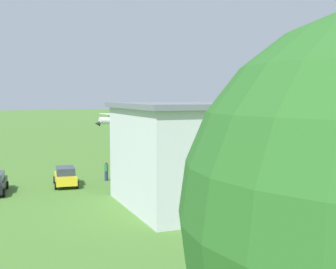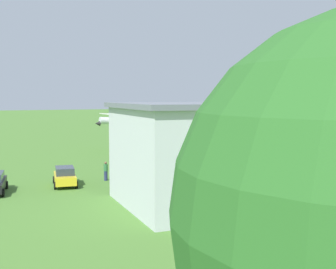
{
  "view_description": "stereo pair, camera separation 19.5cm",
  "coord_description": "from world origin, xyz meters",
  "px_view_note": "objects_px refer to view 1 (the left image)",
  "views": [
    {
      "loc": [
        21.98,
        59.25,
        7.85
      ],
      "look_at": [
        0.61,
        9.91,
        3.16
      ],
      "focal_mm": 47.07,
      "sensor_mm": 36.0,
      "label": 1
    },
    {
      "loc": [
        21.8,
        59.32,
        7.85
      ],
      "look_at": [
        0.61,
        9.91,
        3.16
      ],
      "focal_mm": 47.07,
      "sensor_mm": 36.0,
      "label": 2
    }
  ],
  "objects_px": {
    "car_yellow": "(65,176)",
    "person_at_fence_line": "(272,152)",
    "person_near_hangar_door": "(106,171)",
    "person_walking_on_apron": "(159,161)",
    "hangar": "(320,147)",
    "biplane": "(119,121)"
  },
  "relations": [
    {
      "from": "hangar",
      "to": "person_walking_on_apron",
      "type": "height_order",
      "value": "hangar"
    },
    {
      "from": "hangar",
      "to": "person_near_hangar_door",
      "type": "height_order",
      "value": "hangar"
    },
    {
      "from": "hangar",
      "to": "person_near_hangar_door",
      "type": "distance_m",
      "value": 19.04
    },
    {
      "from": "biplane",
      "to": "person_near_hangar_door",
      "type": "height_order",
      "value": "biplane"
    },
    {
      "from": "biplane",
      "to": "person_walking_on_apron",
      "type": "bearing_deg",
      "value": 89.14
    },
    {
      "from": "hangar",
      "to": "car_yellow",
      "type": "height_order",
      "value": "hangar"
    },
    {
      "from": "car_yellow",
      "to": "person_near_hangar_door",
      "type": "height_order",
      "value": "person_near_hangar_door"
    },
    {
      "from": "biplane",
      "to": "car_yellow",
      "type": "distance_m",
      "value": 24.04
    },
    {
      "from": "car_yellow",
      "to": "hangar",
      "type": "bearing_deg",
      "value": 150.33
    },
    {
      "from": "person_near_hangar_door",
      "to": "hangar",
      "type": "bearing_deg",
      "value": 141.98
    },
    {
      "from": "hangar",
      "to": "car_yellow",
      "type": "relative_size",
      "value": 7.83
    },
    {
      "from": "hangar",
      "to": "biplane",
      "type": "relative_size",
      "value": 4.58
    },
    {
      "from": "person_near_hangar_door",
      "to": "person_at_fence_line",
      "type": "distance_m",
      "value": 23.18
    },
    {
      "from": "car_yellow",
      "to": "person_near_hangar_door",
      "type": "xyz_separation_m",
      "value": [
        -3.94,
        -0.9,
        0.04
      ]
    },
    {
      "from": "car_yellow",
      "to": "person_at_fence_line",
      "type": "xyz_separation_m",
      "value": [
        -26.52,
        -6.12,
        0.02
      ]
    },
    {
      "from": "person_near_hangar_door",
      "to": "person_walking_on_apron",
      "type": "height_order",
      "value": "person_near_hangar_door"
    },
    {
      "from": "person_at_fence_line",
      "to": "person_walking_on_apron",
      "type": "height_order",
      "value": "person_at_fence_line"
    },
    {
      "from": "person_at_fence_line",
      "to": "person_walking_on_apron",
      "type": "relative_size",
      "value": 1.04
    },
    {
      "from": "person_near_hangar_door",
      "to": "person_at_fence_line",
      "type": "height_order",
      "value": "person_near_hangar_door"
    },
    {
      "from": "car_yellow",
      "to": "person_near_hangar_door",
      "type": "relative_size",
      "value": 2.4
    },
    {
      "from": "hangar",
      "to": "person_walking_on_apron",
      "type": "xyz_separation_m",
      "value": [
        7.66,
        -16.14,
        -2.86
      ]
    },
    {
      "from": "person_walking_on_apron",
      "to": "car_yellow",
      "type": "bearing_deg",
      "value": 26.08
    }
  ]
}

